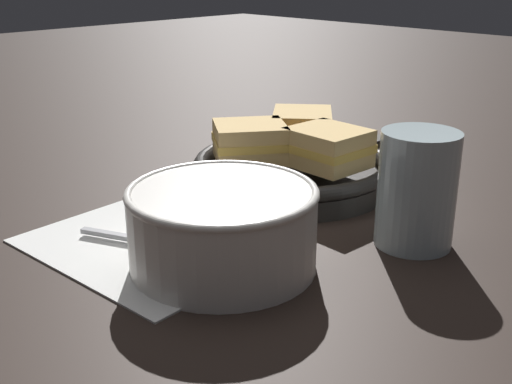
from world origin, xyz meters
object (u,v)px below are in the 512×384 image
at_px(soup_bowl, 223,223).
at_px(sandwich_near_right, 328,148).
at_px(spoon, 173,245).
at_px(sandwich_far_left, 302,128).
at_px(skillet, 294,171).
at_px(sandwich_near_left, 250,142).
at_px(drinking_glass, 417,189).

bearing_deg(soup_bowl, sandwich_near_right, 102.59).
bearing_deg(soup_bowl, spoon, -165.06).
height_order(sandwich_near_right, sandwich_far_left, same).
xyz_separation_m(sandwich_near_right, sandwich_far_left, (-0.08, 0.05, 0.00)).
xyz_separation_m(skillet, sandwich_far_left, (-0.03, 0.05, 0.04)).
bearing_deg(sandwich_far_left, sandwich_near_left, -90.33).
distance_m(spoon, drinking_glass, 0.25).
bearing_deg(sandwich_far_left, spoon, -75.23).
relative_size(soup_bowl, sandwich_near_right, 1.96).
distance_m(sandwich_near_left, drinking_glass, 0.23).
xyz_separation_m(spoon, sandwich_near_left, (-0.07, 0.18, 0.06)).
height_order(sandwich_near_left, sandwich_far_left, same).
bearing_deg(spoon, sandwich_near_right, 63.66).
distance_m(soup_bowl, spoon, 0.07).
height_order(sandwich_near_right, drinking_glass, drinking_glass).
relative_size(soup_bowl, sandwich_far_left, 1.52).
bearing_deg(drinking_glass, sandwich_far_left, 158.77).
bearing_deg(sandwich_far_left, drinking_glass, -21.23).
distance_m(skillet, sandwich_far_left, 0.07).
bearing_deg(drinking_glass, sandwich_near_right, 164.50).
height_order(sandwich_far_left, drinking_glass, drinking_glass).
height_order(skillet, sandwich_near_left, sandwich_near_left).
relative_size(sandwich_near_right, sandwich_far_left, 0.78).
relative_size(skillet, drinking_glass, 2.99).
relative_size(spoon, sandwich_near_left, 1.25).
xyz_separation_m(sandwich_near_right, drinking_glass, (0.15, -0.04, -0.00)).
relative_size(skillet, sandwich_near_right, 3.90).
distance_m(spoon, sandwich_far_left, 0.30).
bearing_deg(sandwich_near_left, soup_bowl, -51.54).
xyz_separation_m(spoon, drinking_glass, (0.16, 0.19, 0.05)).
bearing_deg(spoon, skillet, 77.31).
bearing_deg(drinking_glass, sandwich_near_left, -178.27).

